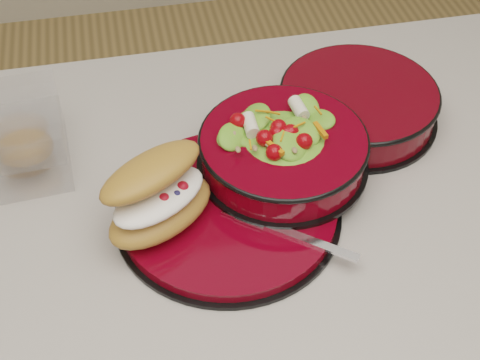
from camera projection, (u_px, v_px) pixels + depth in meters
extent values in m
cube|color=#B0AAA1|center=(160.00, 231.00, 0.87)|extent=(1.24, 0.74, 0.04)
cylinder|color=black|center=(228.00, 213.00, 0.86)|extent=(0.29, 0.29, 0.01)
cylinder|color=#62030D|center=(228.00, 208.00, 0.85)|extent=(0.28, 0.28, 0.01)
torus|color=black|center=(237.00, 210.00, 0.84)|extent=(0.16, 0.16, 0.01)
cylinder|color=black|center=(282.00, 163.00, 0.89)|extent=(0.23, 0.23, 0.01)
cylinder|color=#62030D|center=(283.00, 150.00, 0.88)|extent=(0.22, 0.22, 0.04)
torus|color=black|center=(284.00, 140.00, 0.86)|extent=(0.22, 0.22, 0.01)
ellipsoid|color=#4C8D27|center=(284.00, 141.00, 0.87)|extent=(0.18, 0.18, 0.07)
sphere|color=#AD0609|center=(320.00, 112.00, 0.84)|extent=(0.02, 0.02, 0.02)
sphere|color=#AD0609|center=(303.00, 98.00, 0.86)|extent=(0.02, 0.02, 0.02)
sphere|color=#AD0609|center=(277.00, 95.00, 0.87)|extent=(0.02, 0.02, 0.02)
sphere|color=#AD0609|center=(255.00, 104.00, 0.85)|extent=(0.02, 0.02, 0.02)
sphere|color=#AD0609|center=(250.00, 122.00, 0.83)|extent=(0.02, 0.02, 0.02)
sphere|color=#AD0609|center=(266.00, 137.00, 0.81)|extent=(0.02, 0.02, 0.02)
sphere|color=#AD0609|center=(294.00, 141.00, 0.80)|extent=(0.02, 0.02, 0.02)
sphere|color=#AD0609|center=(317.00, 130.00, 0.82)|extent=(0.02, 0.02, 0.02)
cylinder|color=silver|center=(300.00, 95.00, 0.87)|extent=(0.03, 0.04, 0.02)
cylinder|color=silver|center=(251.00, 112.00, 0.84)|extent=(0.04, 0.03, 0.02)
cube|color=orange|center=(275.00, 134.00, 0.81)|extent=(0.03, 0.03, 0.01)
cube|color=orange|center=(322.00, 117.00, 0.83)|extent=(0.03, 0.02, 0.01)
ellipsoid|color=#B17136|center=(161.00, 211.00, 0.81)|extent=(0.17, 0.15, 0.04)
ellipsoid|color=white|center=(159.00, 197.00, 0.79)|extent=(0.14, 0.13, 0.02)
ellipsoid|color=#B17136|center=(155.00, 171.00, 0.79)|extent=(0.16, 0.14, 0.04)
sphere|color=#B90D18|center=(139.00, 196.00, 0.79)|extent=(0.02, 0.02, 0.02)
sphere|color=#B90D18|center=(164.00, 199.00, 0.78)|extent=(0.02, 0.02, 0.02)
sphere|color=#B90D18|center=(183.00, 187.00, 0.80)|extent=(0.02, 0.02, 0.02)
sphere|color=#B90D18|center=(149.00, 187.00, 0.80)|extent=(0.02, 0.02, 0.02)
sphere|color=#191947|center=(151.00, 191.00, 0.79)|extent=(0.01, 0.01, 0.01)
sphere|color=#191947|center=(169.00, 191.00, 0.79)|extent=(0.01, 0.01, 0.01)
sphere|color=#191947|center=(159.00, 196.00, 0.79)|extent=(0.01, 0.01, 0.01)
sphere|color=#191947|center=(177.00, 195.00, 0.79)|extent=(0.01, 0.01, 0.01)
sphere|color=#191947|center=(143.00, 201.00, 0.78)|extent=(0.01, 0.01, 0.01)
sphere|color=#191947|center=(171.00, 185.00, 0.80)|extent=(0.01, 0.01, 0.01)
cube|color=silver|center=(309.00, 241.00, 0.80)|extent=(0.11, 0.09, 0.00)
cube|color=silver|center=(252.00, 219.00, 0.83)|extent=(0.04, 0.04, 0.00)
ellipsoid|color=#B17136|center=(25.00, 148.00, 0.91)|extent=(0.08, 0.06, 0.04)
cylinder|color=black|center=(356.00, 117.00, 0.99)|extent=(0.24, 0.24, 0.01)
cylinder|color=#53050C|center=(358.00, 103.00, 0.97)|extent=(0.22, 0.22, 0.05)
torus|color=black|center=(360.00, 92.00, 0.96)|extent=(0.23, 0.23, 0.01)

